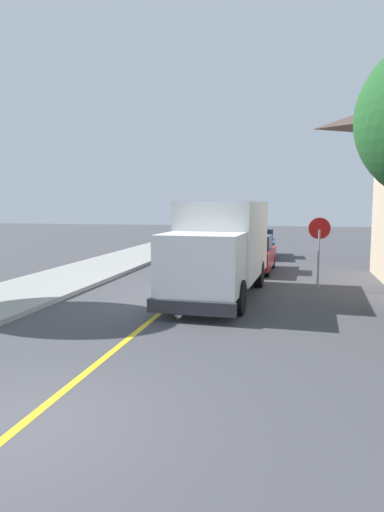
{
  "coord_description": "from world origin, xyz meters",
  "views": [
    {
      "loc": [
        3.75,
        -5.56,
        3.14
      ],
      "look_at": [
        0.4,
        9.42,
        1.4
      ],
      "focal_mm": 32.6,
      "sensor_mm": 36.0,
      "label": 1
    }
  ],
  "objects_px": {
    "parked_car_mid": "(259,243)",
    "stop_sign": "(319,239)",
    "parked_car_near": "(253,254)",
    "box_truck": "(221,244)"
  },
  "relations": [
    {
      "from": "parked_car_mid",
      "to": "stop_sign",
      "type": "xyz_separation_m",
      "value": [
        2.91,
        -10.22,
        1.06
      ]
    },
    {
      "from": "parked_car_near",
      "to": "parked_car_mid",
      "type": "distance_m",
      "value": 6.05
    },
    {
      "from": "parked_car_near",
      "to": "parked_car_mid",
      "type": "relative_size",
      "value": 1.0
    },
    {
      "from": "parked_car_mid",
      "to": "box_truck",
      "type": "bearing_deg",
      "value": -91.78
    },
    {
      "from": "box_truck",
      "to": "parked_car_near",
      "type": "bearing_deg",
      "value": 84.75
    },
    {
      "from": "box_truck",
      "to": "parked_car_mid",
      "type": "relative_size",
      "value": 1.63
    },
    {
      "from": "box_truck",
      "to": "parked_car_mid",
      "type": "bearing_deg",
      "value": 88.22
    },
    {
      "from": "parked_car_mid",
      "to": "stop_sign",
      "type": "bearing_deg",
      "value": -74.09
    },
    {
      "from": "box_truck",
      "to": "parked_car_mid",
      "type": "xyz_separation_m",
      "value": [
        0.37,
        12.01,
        -0.97
      ]
    },
    {
      "from": "parked_car_near",
      "to": "stop_sign",
      "type": "height_order",
      "value": "stop_sign"
    }
  ]
}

